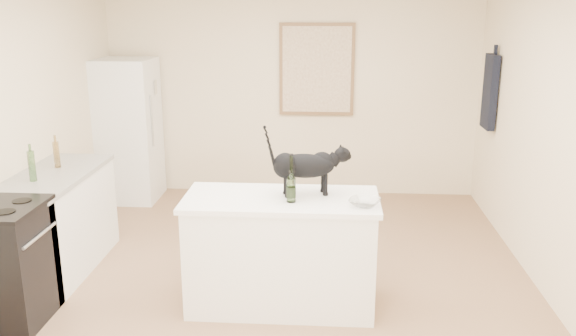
{
  "coord_description": "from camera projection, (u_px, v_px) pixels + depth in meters",
  "views": [
    {
      "loc": [
        0.45,
        -4.58,
        2.36
      ],
      "look_at": [
        0.15,
        -0.15,
        1.12
      ],
      "focal_mm": 37.63,
      "sensor_mm": 36.0,
      "label": 1
    }
  ],
  "objects": [
    {
      "name": "counter_bottle_cluster",
      "position": [
        43.0,
        161.0,
        5.19
      ],
      "size": [
        0.08,
        0.48,
        0.26
      ],
      "color": "#21581E",
      "rests_on": "left_countertop"
    },
    {
      "name": "left_cabinets",
      "position": [
        56.0,
        225.0,
        5.37
      ],
      "size": [
        0.6,
        1.4,
        0.86
      ],
      "primitive_type": "cube",
      "color": "white",
      "rests_on": "floor"
    },
    {
      "name": "island_base",
      "position": [
        281.0,
        254.0,
        4.75
      ],
      "size": [
        1.44,
        0.67,
        0.86
      ],
      "primitive_type": "cube",
      "color": "white",
      "rests_on": "floor"
    },
    {
      "name": "artwork_canvas",
      "position": [
        317.0,
        70.0,
        7.22
      ],
      "size": [
        0.82,
        0.0,
        1.02
      ],
      "primitive_type": "cube",
      "color": "beige",
      "rests_on": "wall_back"
    },
    {
      "name": "black_cat",
      "position": [
        304.0,
        169.0,
        4.63
      ],
      "size": [
        0.62,
        0.32,
        0.42
      ],
      "primitive_type": null,
      "rotation": [
        0.0,
        0.0,
        0.25
      ],
      "color": "black",
      "rests_on": "island_top"
    },
    {
      "name": "hanging_garment",
      "position": [
        490.0,
        92.0,
        6.51
      ],
      "size": [
        0.08,
        0.34,
        0.8
      ],
      "primitive_type": "cube",
      "color": "black",
      "rests_on": "wall_right"
    },
    {
      "name": "wine_bottle",
      "position": [
        291.0,
        181.0,
        4.47
      ],
      "size": [
        0.09,
        0.09,
        0.33
      ],
      "primitive_type": "cylinder",
      "rotation": [
        0.0,
        0.0,
        -0.43
      ],
      "color": "#375B24",
      "rests_on": "island_top"
    },
    {
      "name": "artwork_frame",
      "position": [
        317.0,
        70.0,
        7.24
      ],
      "size": [
        0.9,
        0.03,
        1.1
      ],
      "primitive_type": "cube",
      "color": "brown",
      "rests_on": "wall_back"
    },
    {
      "name": "fridge_paper",
      "position": [
        156.0,
        87.0,
        7.16
      ],
      "size": [
        0.02,
        0.13,
        0.17
      ],
      "primitive_type": "cube",
      "rotation": [
        0.0,
        0.0,
        0.09
      ],
      "color": "beige",
      "rests_on": "fridge"
    },
    {
      "name": "stove",
      "position": [
        3.0,
        265.0,
        4.5
      ],
      "size": [
        0.6,
        0.6,
        0.9
      ],
      "primitive_type": "cube",
      "color": "black",
      "rests_on": "floor"
    },
    {
      "name": "wall_right",
      "position": [
        566.0,
        145.0,
        4.57
      ],
      "size": [
        0.0,
        5.5,
        5.5
      ],
      "primitive_type": "plane",
      "rotation": [
        1.57,
        0.0,
        -1.57
      ],
      "color": "beige",
      "rests_on": "ground"
    },
    {
      "name": "floor",
      "position": [
        271.0,
        291.0,
        5.07
      ],
      "size": [
        5.5,
        5.5,
        0.0
      ],
      "primitive_type": "plane",
      "color": "#8E694B",
      "rests_on": "ground"
    },
    {
      "name": "wall_front",
      "position": [
        193.0,
        320.0,
        2.07
      ],
      "size": [
        4.5,
        0.0,
        4.5
      ],
      "primitive_type": "plane",
      "rotation": [
        -1.57,
        0.0,
        0.0
      ],
      "color": "beige",
      "rests_on": "ground"
    },
    {
      "name": "island_top",
      "position": [
        281.0,
        200.0,
        4.63
      ],
      "size": [
        1.5,
        0.7,
        0.04
      ],
      "primitive_type": "cube",
      "color": "white",
      "rests_on": "island_base"
    },
    {
      "name": "left_countertop",
      "position": [
        51.0,
        176.0,
        5.24
      ],
      "size": [
        0.62,
        1.44,
        0.04
      ],
      "primitive_type": "cube",
      "color": "gray",
      "rests_on": "left_cabinets"
    },
    {
      "name": "glass_bowl",
      "position": [
        365.0,
        203.0,
        4.42
      ],
      "size": [
        0.3,
        0.3,
        0.06
      ],
      "primitive_type": "imported",
      "rotation": [
        0.0,
        0.0,
        -0.39
      ],
      "color": "white",
      "rests_on": "island_top"
    },
    {
      "name": "fridge",
      "position": [
        128.0,
        130.0,
        7.22
      ],
      "size": [
        0.68,
        0.68,
        1.7
      ],
      "primitive_type": "cube",
      "color": "white",
      "rests_on": "floor"
    },
    {
      "name": "wall_back",
      "position": [
        292.0,
        90.0,
        7.36
      ],
      "size": [
        4.5,
        0.0,
        4.5
      ],
      "primitive_type": "plane",
      "rotation": [
        1.57,
        0.0,
        0.0
      ],
      "color": "beige",
      "rests_on": "ground"
    }
  ]
}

